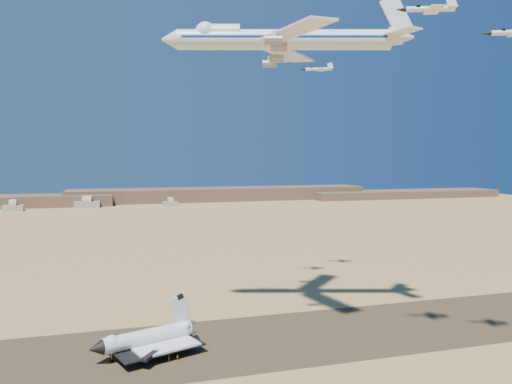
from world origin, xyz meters
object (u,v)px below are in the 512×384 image
object	(u,v)px
crew_c	(177,357)
chase_jet_c	(282,60)
shuttle	(147,339)
crew_a	(169,355)
chase_jet_a	(429,9)
chase_jet_d	(318,69)
crew_b	(169,359)
carrier_747	(276,40)

from	to	relation	value
crew_c	chase_jet_c	size ratio (longest dim) A/B	0.13
shuttle	crew_a	world-z (taller)	shuttle
shuttle	chase_jet_a	size ratio (longest dim) A/B	2.21
chase_jet_d	shuttle	bearing A→B (deg)	-120.17
chase_jet_a	crew_b	bearing A→B (deg)	178.95
crew_a	shuttle	bearing A→B (deg)	54.96
chase_jet_d	chase_jet_c	bearing A→B (deg)	-127.60
chase_jet_c	carrier_747	bearing A→B (deg)	-87.51
carrier_747	crew_a	size ratio (longest dim) A/B	48.22
crew_c	shuttle	bearing A→B (deg)	15.84
crew_a	chase_jet_a	size ratio (longest dim) A/B	0.11
chase_jet_a	chase_jet_c	size ratio (longest dim) A/B	1.21
crew_b	crew_c	world-z (taller)	crew_b
shuttle	carrier_747	size ratio (longest dim) A/B	0.41
carrier_747	chase_jet_a	xyz separation A→B (m)	(28.40, -46.06, -0.10)
carrier_747	crew_c	xyz separation A→B (m)	(-37.54, -18.13, -101.35)
crew_a	chase_jet_d	distance (m)	149.31
crew_a	chase_jet_d	world-z (taller)	chase_jet_d
carrier_747	shuttle	bearing A→B (deg)	-151.36
chase_jet_a	chase_jet_c	distance (m)	90.28
crew_b	chase_jet_a	size ratio (longest dim) A/B	0.12
chase_jet_c	chase_jet_d	xyz separation A→B (m)	(22.98, 13.51, -0.52)
crew_c	chase_jet_a	bearing A→B (deg)	-143.45
crew_c	chase_jet_d	xyz separation A→B (m)	(77.93, 75.16, 102.81)
carrier_747	chase_jet_d	distance (m)	69.90
carrier_747	crew_a	distance (m)	110.02
chase_jet_d	carrier_747	bearing A→B (deg)	-103.36
shuttle	chase_jet_a	xyz separation A→B (m)	(74.32, -35.93, 97.52)
shuttle	crew_c	bearing A→B (deg)	-63.36
chase_jet_a	carrier_747	bearing A→B (deg)	142.58
crew_b	chase_jet_d	world-z (taller)	chase_jet_d
crew_b	chase_jet_a	distance (m)	125.30
carrier_747	crew_a	world-z (taller)	carrier_747
shuttle	crew_b	bearing A→B (deg)	-74.69
crew_c	chase_jet_d	size ratio (longest dim) A/B	0.11
carrier_747	chase_jet_a	size ratio (longest dim) A/B	5.41
crew_a	chase_jet_a	world-z (taller)	chase_jet_a
shuttle	chase_jet_c	xyz separation A→B (m)	(63.34, 53.65, 99.60)
carrier_747	chase_jet_a	bearing A→B (deg)	-42.14
crew_a	chase_jet_c	xyz separation A→B (m)	(57.29, 59.19, 103.31)
shuttle	chase_jet_a	bearing A→B (deg)	-45.50
carrier_747	chase_jet_a	world-z (taller)	carrier_747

